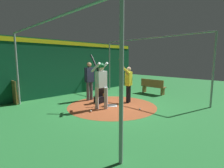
# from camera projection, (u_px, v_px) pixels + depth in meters

# --- Properties ---
(ground_plane) EXTENTS (26.49, 26.49, 0.00)m
(ground_plane) POSITION_uv_depth(u_px,v_px,m) (112.00, 106.00, 7.36)
(ground_plane) COLOR #287A38
(dirt_circle) EXTENTS (3.78, 3.78, 0.01)m
(dirt_circle) POSITION_uv_depth(u_px,v_px,m) (112.00, 106.00, 7.36)
(dirt_circle) COLOR #9E4C28
(dirt_circle) RESTS_ON ground
(home_plate) EXTENTS (0.59, 0.59, 0.01)m
(home_plate) POSITION_uv_depth(u_px,v_px,m) (112.00, 106.00, 7.36)
(home_plate) COLOR white
(home_plate) RESTS_ON dirt_circle
(batter) EXTENTS (0.68, 0.49, 2.18)m
(batter) POSITION_uv_depth(u_px,v_px,m) (101.00, 81.00, 6.75)
(batter) COLOR #BCBCC0
(batter) RESTS_ON ground
(catcher) EXTENTS (0.58, 0.40, 0.95)m
(catcher) POSITION_uv_depth(u_px,v_px,m) (100.00, 95.00, 7.87)
(catcher) COLOR black
(catcher) RESTS_ON ground
(umpire) EXTENTS (0.23, 0.49, 1.84)m
(umpire) POSITION_uv_depth(u_px,v_px,m) (89.00, 79.00, 8.27)
(umpire) COLOR #4C4C51
(umpire) RESTS_ON ground
(visitor) EXTENTS (0.53, 0.60, 2.02)m
(visitor) POSITION_uv_depth(u_px,v_px,m) (128.00, 82.00, 7.80)
(visitor) COLOR black
(visitor) RESTS_ON ground
(back_wall) EXTENTS (0.23, 10.49, 3.02)m
(back_wall) POSITION_uv_depth(u_px,v_px,m) (68.00, 68.00, 9.68)
(back_wall) COLOR #0F472D
(back_wall) RESTS_ON ground
(cage_frame) EXTENTS (6.18, 5.61, 3.12)m
(cage_frame) POSITION_uv_depth(u_px,v_px,m) (112.00, 54.00, 7.05)
(cage_frame) COLOR gray
(cage_frame) RESTS_ON ground
(bat_rack) EXTENTS (0.70, 0.19, 1.05)m
(bat_rack) POSITION_uv_depth(u_px,v_px,m) (14.00, 93.00, 7.66)
(bat_rack) COLOR olive
(bat_rack) RESTS_ON ground
(bench) EXTENTS (1.46, 0.36, 0.85)m
(bench) POSITION_uv_depth(u_px,v_px,m) (153.00, 86.00, 9.90)
(bench) COLOR olive
(bench) RESTS_ON ground
(baseball_0) EXTENTS (0.07, 0.07, 0.07)m
(baseball_0) POSITION_uv_depth(u_px,v_px,m) (140.00, 109.00, 6.71)
(baseball_0) COLOR white
(baseball_0) RESTS_ON dirt_circle
(baseball_1) EXTENTS (0.07, 0.07, 0.07)m
(baseball_1) POSITION_uv_depth(u_px,v_px,m) (91.00, 111.00, 6.45)
(baseball_1) COLOR white
(baseball_1) RESTS_ON dirt_circle
(baseball_2) EXTENTS (0.07, 0.07, 0.07)m
(baseball_2) POSITION_uv_depth(u_px,v_px,m) (128.00, 100.00, 8.16)
(baseball_2) COLOR white
(baseball_2) RESTS_ON dirt_circle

